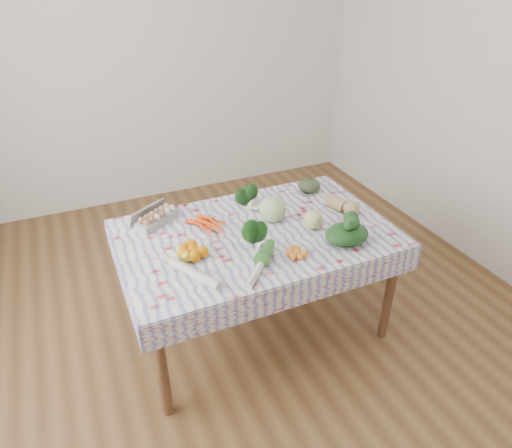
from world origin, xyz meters
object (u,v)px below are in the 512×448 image
object	(u,v)px
dining_table	(256,243)
kabocha_squash	(309,185)
cabbage	(272,209)
butternut_squash	(343,205)
egg_carton	(157,218)
grapefruit	(313,220)

from	to	relation	value
dining_table	kabocha_squash	size ratio (longest dim) A/B	10.16
cabbage	butternut_squash	xyz separation A→B (m)	(0.48, -0.09, -0.03)
dining_table	cabbage	bearing A→B (deg)	29.22
cabbage	dining_table	bearing A→B (deg)	-150.78
kabocha_squash	butternut_squash	distance (m)	0.35
egg_carton	cabbage	xyz separation A→B (m)	(0.68, -0.26, 0.05)
dining_table	grapefruit	xyz separation A→B (m)	(0.34, -0.10, 0.14)
grapefruit	cabbage	bearing A→B (deg)	136.31
cabbage	butternut_squash	size ratio (longest dim) A/B	0.72
kabocha_squash	cabbage	size ratio (longest dim) A/B	0.92
butternut_squash	grapefruit	size ratio (longest dim) A/B	1.96
egg_carton	dining_table	bearing A→B (deg)	-64.71
egg_carton	butternut_squash	bearing A→B (deg)	-48.19
dining_table	cabbage	size ratio (longest dim) A/B	9.38
dining_table	cabbage	distance (m)	0.24
kabocha_squash	grapefruit	bearing A→B (deg)	-116.98
egg_carton	cabbage	bearing A→B (deg)	-52.54
dining_table	grapefruit	distance (m)	0.38
cabbage	grapefruit	xyz separation A→B (m)	(0.19, -0.18, -0.02)
egg_carton	grapefruit	world-z (taller)	grapefruit
dining_table	grapefruit	size ratio (longest dim) A/B	13.27
kabocha_squash	egg_carton	bearing A→B (deg)	179.98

